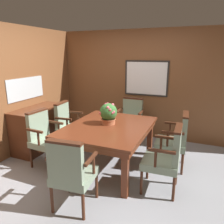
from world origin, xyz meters
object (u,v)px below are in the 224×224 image
chair_left_far (68,124)px  chair_right_far (176,138)px  dining_table (109,131)px  chair_right_near (166,156)px  chair_head_near (71,171)px  potted_plant (109,113)px  chair_head_far (131,119)px  chair_left_near (44,136)px  sideboard_cabinet (39,128)px

chair_left_far → chair_right_far: 2.12m
dining_table → chair_right_near: chair_right_near is taller
chair_head_near → potted_plant: 1.34m
chair_right_near → chair_head_far: (-1.03, 1.55, 0.00)m
chair_left_near → chair_head_far: (1.06, 1.58, 0.00)m
chair_right_near → dining_table: bearing=-111.1°
dining_table → chair_right_far: chair_right_far is taller
chair_left_far → potted_plant: (1.02, -0.27, 0.40)m
chair_right_near → chair_right_far: (0.03, 0.74, 0.00)m
chair_right_far → potted_plant: (-1.10, -0.31, 0.40)m
chair_head_far → chair_right_far: size_ratio=1.00×
chair_head_far → sideboard_cabinet: chair_head_far is taller
chair_right_near → potted_plant: potted_plant is taller
chair_right_far → potted_plant: potted_plant is taller
chair_head_far → potted_plant: potted_plant is taller
chair_right_near → potted_plant: (-1.07, 0.43, 0.40)m
chair_left_far → sideboard_cabinet: 0.62m
dining_table → chair_left_far: size_ratio=1.67×
chair_left_far → chair_right_far: (2.12, 0.04, 0.00)m
chair_head_near → potted_plant: size_ratio=2.67×
dining_table → chair_head_far: chair_head_far is taller
chair_right_near → chair_right_far: size_ratio=1.00×
potted_plant → chair_head_near: bearing=-87.2°
dining_table → chair_head_far: size_ratio=1.67×
potted_plant → sideboard_cabinet: (-1.59, 0.04, -0.50)m
chair_right_near → potted_plant: 1.22m
chair_left_near → chair_right_far: 2.26m
chair_head_near → chair_right_far: same height
potted_plant → chair_right_far: bearing=15.4°
dining_table → potted_plant: bearing=113.8°
chair_right_near → chair_right_far: bearing=175.1°
dining_table → chair_left_near: bearing=-160.1°
chair_left_far → potted_plant: 1.13m
chair_left_near → chair_right_near: bearing=-85.0°
chair_head_near → chair_right_far: 1.90m
dining_table → chair_head_near: chair_head_near is taller
chair_head_near → dining_table: bearing=-94.3°
chair_left_far → chair_head_far: 1.36m
chair_left_far → chair_head_near: bearing=-150.5°
chair_head_near → sideboard_cabinet: bearing=-44.3°
chair_left_near → chair_right_near: same height
chair_head_near → chair_right_near: bearing=-145.5°
dining_table → chair_right_near: size_ratio=1.67×
chair_right_near → sideboard_cabinet: (-2.66, 0.48, -0.10)m
chair_left_far → chair_head_near: size_ratio=1.00×
sideboard_cabinet → chair_left_far: bearing=21.6°
chair_left_near → sideboard_cabinet: chair_left_near is taller
chair_right_far → chair_head_far: bearing=-131.5°
chair_right_near → sideboard_cabinet: bearing=-102.6°
chair_right_far → potted_plant: 1.21m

